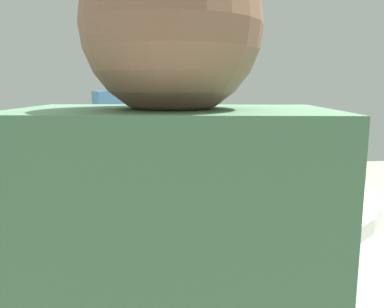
# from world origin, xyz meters

# --- Properties ---
(round_dining_table) EXTENTS (1.12, 1.12, 0.76)m
(round_dining_table) POSITION_xyz_m (0.00, 0.00, 0.65)
(round_dining_table) COLOR #99999E
(round_dining_table) RESTS_ON ground
(rice_bowl) EXTENTS (0.29, 0.29, 0.10)m
(rice_bowl) POSITION_xyz_m (0.23, 0.21, 0.81)
(rice_bowl) COLOR #B2B5BA
(rice_bowl) RESTS_ON round_dining_table
(soup_bowl) EXTENTS (0.25, 0.25, 0.06)m
(soup_bowl) POSITION_xyz_m (-0.25, -0.26, 0.79)
(soup_bowl) COLOR white
(soup_bowl) RESTS_ON round_dining_table
(dish_stirfry) EXTENTS (0.24, 0.24, 0.05)m
(dish_stirfry) POSITION_xyz_m (0.10, -0.25, 0.78)
(dish_stirfry) COLOR silver
(dish_stirfry) RESTS_ON round_dining_table
(dish_shrimp) EXTENTS (0.24, 0.24, 0.05)m
(dish_shrimp) POSITION_xyz_m (0.36, -0.14, 0.78)
(dish_shrimp) COLOR silver
(dish_shrimp) RESTS_ON round_dining_table
(dish_greens) EXTENTS (0.23, 0.23, 0.06)m
(dish_greens) POSITION_xyz_m (-0.33, 0.08, 0.78)
(dish_greens) COLOR white
(dish_greens) RESTS_ON round_dining_table
(dish_tofu_braise) EXTENTS (0.19, 0.19, 0.04)m
(dish_tofu_braise) POSITION_xyz_m (-0.13, 0.42, 0.78)
(dish_tofu_braise) COLOR silver
(dish_tofu_braise) RESTS_ON round_dining_table
(green_bottle) EXTENTS (0.07, 0.07, 0.23)m
(green_bottle) POSITION_xyz_m (0.29, -0.35, 0.85)
(green_bottle) COLOR #287C53
(green_bottle) RESTS_ON round_dining_table
(tea_cup_near) EXTENTS (0.07, 0.07, 0.07)m
(tea_cup_near) POSITION_xyz_m (-0.49, -0.10, 0.79)
(tea_cup_near) COLOR #CE4638
(tea_cup_near) RESTS_ON round_dining_table
(tea_cup_far) EXTENTS (0.07, 0.07, 0.07)m
(tea_cup_far) POSITION_xyz_m (-0.12, -0.46, 0.79)
(tea_cup_far) COLOR beige
(tea_cup_far) RESTS_ON round_dining_table
(tea_cup_side) EXTENTS (0.06, 0.06, 0.07)m
(tea_cup_side) POSITION_xyz_m (-0.47, -0.21, 0.79)
(tea_cup_side) COLOR white
(tea_cup_side) RESTS_ON round_dining_table
(stool_for_diner_right) EXTENTS (0.32, 0.32, 0.46)m
(stool_for_diner_right) POSITION_xyz_m (-0.25, 0.80, 0.23)
(stool_for_diner_right) COLOR brown
(stool_for_diner_right) RESTS_ON ground
(diner_right) EXTENTS (0.41, 0.42, 0.76)m
(diner_right) POSITION_xyz_m (-0.25, 0.80, 0.78)
(diner_right) COLOR #2D333D
(diner_right) RESTS_ON stool_for_diner_right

